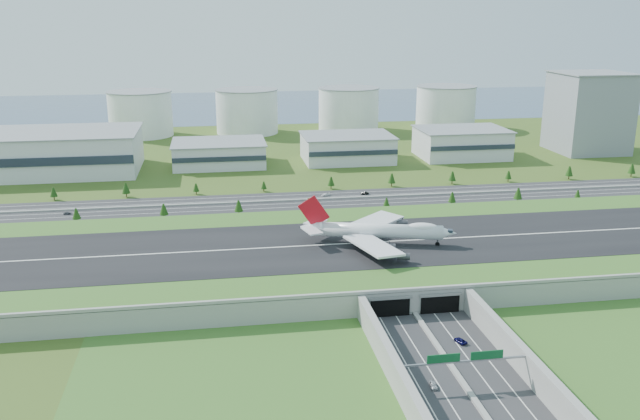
{
  "coord_description": "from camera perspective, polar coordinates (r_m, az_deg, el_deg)",
  "views": [
    {
      "loc": [
        -63.19,
        -247.46,
        96.02
      ],
      "look_at": [
        -18.14,
        35.0,
        12.18
      ],
      "focal_mm": 38.0,
      "sensor_mm": 36.0,
      "label": 1
    }
  ],
  "objects": [
    {
      "name": "ground",
      "position": [
        272.85,
        4.94,
        -4.33
      ],
      "size": [
        1200.0,
        1200.0,
        0.0
      ],
      "primitive_type": "plane",
      "color": "#324917",
      "rests_on": "ground"
    },
    {
      "name": "airfield_deck",
      "position": [
        271.35,
        4.96,
        -3.52
      ],
      "size": [
        520.0,
        100.0,
        9.2
      ],
      "color": "gray",
      "rests_on": "ground"
    },
    {
      "name": "underpass_road",
      "position": [
        185.69,
        12.53,
        -14.0
      ],
      "size": [
        38.8,
        120.4,
        8.0
      ],
      "color": "#28282B",
      "rests_on": "ground"
    },
    {
      "name": "sign_gantry_near",
      "position": [
        187.5,
        12.1,
        -12.42
      ],
      "size": [
        38.7,
        0.7,
        9.8
      ],
      "color": "gray",
      "rests_on": "ground"
    },
    {
      "name": "north_expressway",
      "position": [
        361.22,
        1.34,
        0.93
      ],
      "size": [
        560.0,
        36.0,
        0.12
      ],
      "primitive_type": "cube",
      "color": "#28282B",
      "rests_on": "ground"
    },
    {
      "name": "tree_row",
      "position": [
        364.93,
        4.25,
        1.79
      ],
      "size": [
        502.04,
        48.55,
        8.18
      ],
      "color": "#3D2819",
      "rests_on": "ground"
    },
    {
      "name": "hangar_west",
      "position": [
        453.21,
        -22.59,
        4.46
      ],
      "size": [
        120.0,
        60.0,
        25.0
      ],
      "primitive_type": "cube",
      "color": "silver",
      "rests_on": "ground"
    },
    {
      "name": "hangar_mid_a",
      "position": [
        446.33,
        -8.5,
        4.72
      ],
      "size": [
        58.0,
        42.0,
        15.0
      ],
      "primitive_type": "cube",
      "color": "silver",
      "rests_on": "ground"
    },
    {
      "name": "hangar_mid_b",
      "position": [
        454.76,
        2.3,
        5.23
      ],
      "size": [
        58.0,
        42.0,
        17.0
      ],
      "primitive_type": "cube",
      "color": "silver",
      "rests_on": "ground"
    },
    {
      "name": "hangar_mid_c",
      "position": [
        476.59,
        11.82,
        5.53
      ],
      "size": [
        58.0,
        42.0,
        19.0
      ],
      "primitive_type": "cube",
      "color": "silver",
      "rests_on": "ground"
    },
    {
      "name": "office_tower",
      "position": [
        519.36,
        21.69,
        7.61
      ],
      "size": [
        46.0,
        46.0,
        55.0
      ],
      "primitive_type": "cube",
      "color": "gray",
      "rests_on": "ground"
    },
    {
      "name": "fuel_tank_a",
      "position": [
        565.82,
        -14.88,
        7.82
      ],
      "size": [
        50.0,
        50.0,
        35.0
      ],
      "primitive_type": "cylinder",
      "color": "silver",
      "rests_on": "ground"
    },
    {
      "name": "fuel_tank_b",
      "position": [
        563.66,
        -6.17,
        8.24
      ],
      "size": [
        50.0,
        50.0,
        35.0
      ],
      "primitive_type": "cylinder",
      "color": "silver",
      "rests_on": "ground"
    },
    {
      "name": "fuel_tank_c",
      "position": [
        574.23,
        2.42,
        8.46
      ],
      "size": [
        50.0,
        50.0,
        35.0
      ],
      "primitive_type": "cylinder",
      "color": "silver",
      "rests_on": "ground"
    },
    {
      "name": "fuel_tank_d",
      "position": [
        596.83,
        10.53,
        8.51
      ],
      "size": [
        50.0,
        50.0,
        35.0
      ],
      "primitive_type": "cylinder",
      "color": "silver",
      "rests_on": "ground"
    },
    {
      "name": "bay_water",
      "position": [
        736.48,
        -4.11,
        8.81
      ],
      "size": [
        1200.0,
        260.0,
        0.06
      ],
      "primitive_type": "cube",
      "color": "#374C6A",
      "rests_on": "ground"
    },
    {
      "name": "boeing_747",
      "position": [
        266.81,
        4.88,
        -1.74
      ],
      "size": [
        61.05,
        56.96,
        19.28
      ],
      "rotation": [
        0.0,
        0.0,
        -0.26
      ],
      "color": "silver",
      "rests_on": "airfield_deck"
    },
    {
      "name": "car_0",
      "position": [
        188.12,
        9.52,
        -14.31
      ],
      "size": [
        2.04,
        4.28,
        1.41
      ],
      "primitive_type": "imported",
      "rotation": [
        0.0,
        0.0,
        -0.09
      ],
      "color": "silver",
      "rests_on": "ground"
    },
    {
      "name": "car_2",
      "position": [
        212.07,
        11.74,
        -10.72
      ],
      "size": [
        3.63,
        5.16,
        1.31
      ],
      "primitive_type": "imported",
      "rotation": [
        0.0,
        0.0,
        3.49
      ],
      "color": "#0C0C3C",
      "rests_on": "ground"
    },
    {
      "name": "car_4",
      "position": [
        356.04,
        -20.5,
        -0.24
      ],
      "size": [
        4.07,
        2.07,
        1.33
      ],
      "primitive_type": "imported",
      "rotation": [
        0.0,
        0.0,
        1.7
      ],
      "color": "slate",
      "rests_on": "ground"
    },
    {
      "name": "car_5",
      "position": [
        370.67,
        3.79,
        1.42
      ],
      "size": [
        4.41,
        1.55,
        1.45
      ],
      "primitive_type": "imported",
      "rotation": [
        0.0,
        0.0,
        -1.57
      ],
      "color": "black",
      "rests_on": "ground"
    },
    {
      "name": "car_7",
      "position": [
        366.66,
        0.48,
        1.29
      ],
      "size": [
        5.32,
        3.17,
        1.44
      ],
      "primitive_type": "imported",
      "rotation": [
        0.0,
        0.0,
        -1.33
      ],
      "color": "white",
      "rests_on": "ground"
    }
  ]
}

